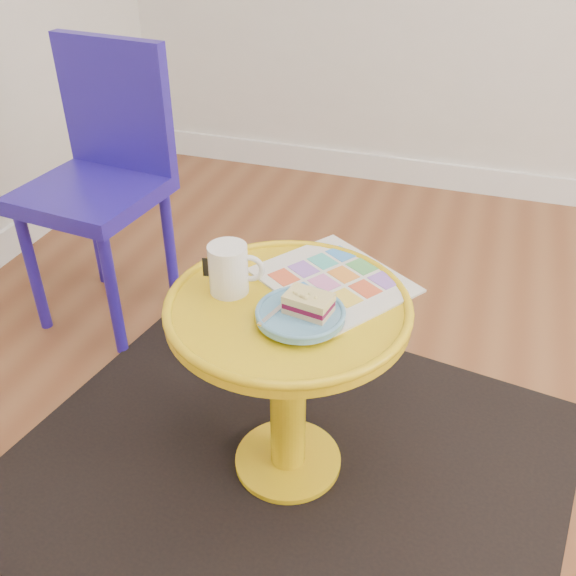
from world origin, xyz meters
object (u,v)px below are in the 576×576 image
(chair, at_px, (103,169))
(newspaper, at_px, (334,280))
(side_table, at_px, (288,355))
(mug, at_px, (229,268))
(plate, at_px, (300,315))

(chair, distance_m, newspaper, 0.90)
(chair, xyz_separation_m, newspaper, (0.82, -0.38, 0.00))
(side_table, height_order, chair, chair)
(side_table, height_order, newspaper, newspaper)
(chair, bearing_deg, side_table, -27.32)
(chair, relative_size, mug, 7.12)
(side_table, bearing_deg, chair, 146.60)
(newspaper, xyz_separation_m, plate, (-0.02, -0.17, 0.02))
(newspaper, bearing_deg, mug, -117.63)
(newspaper, bearing_deg, chair, -170.60)
(chair, height_order, mug, chair)
(side_table, height_order, mug, mug)
(mug, bearing_deg, chair, 131.35)
(mug, height_order, plate, mug)
(side_table, distance_m, newspaper, 0.19)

